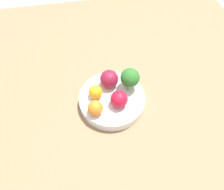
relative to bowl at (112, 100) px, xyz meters
The scene contains 8 objects.
ground_plane 0.04m from the bowl, ahead, with size 6.00×6.00×0.00m, color gray.
table_surface 0.03m from the bowl, ahead, with size 1.20×1.20×0.02m.
bowl is the anchor object (origin of this frame).
broccoli 0.09m from the bowl, 65.52° to the right, with size 0.06×0.06×0.08m.
apple_red 0.07m from the bowl, ahead, with size 0.06×0.06×0.06m.
apple_green 0.05m from the bowl, 152.00° to the right, with size 0.05×0.05×0.05m.
orange_front 0.06m from the bowl, 75.17° to the left, with size 0.04×0.04×0.04m.
orange_back 0.08m from the bowl, 128.21° to the left, with size 0.05×0.05×0.05m.
Camera 1 is at (-0.38, 0.07, 0.61)m, focal length 35.00 mm.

